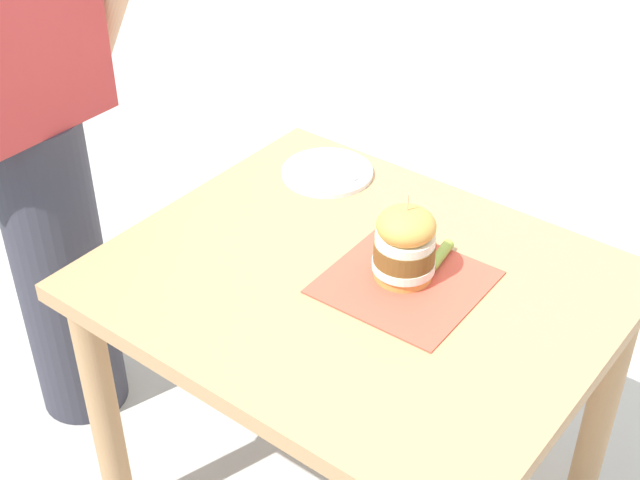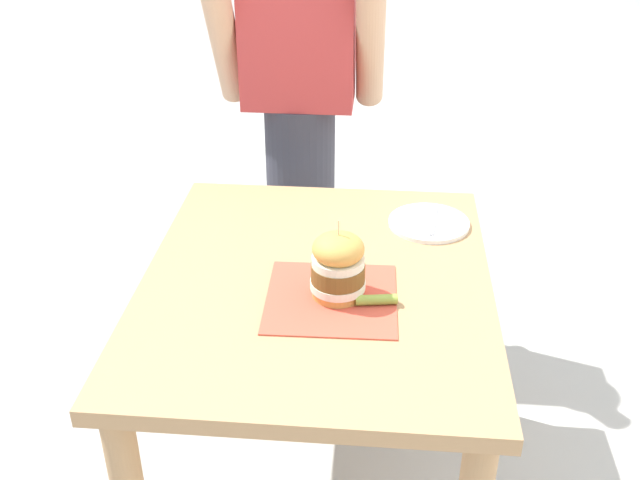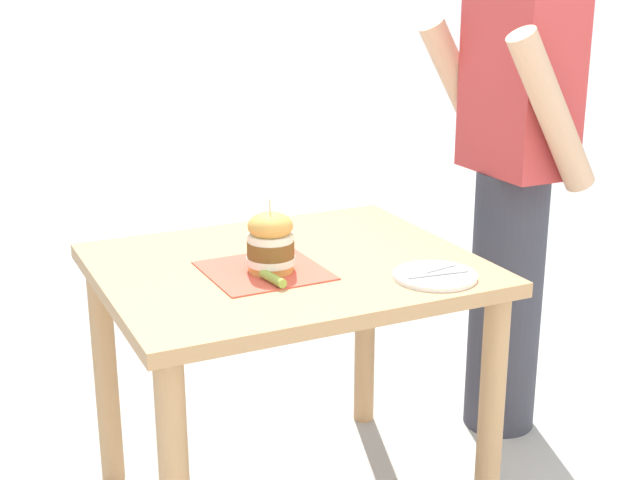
% 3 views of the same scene
% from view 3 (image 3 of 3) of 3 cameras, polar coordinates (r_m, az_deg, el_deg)
% --- Properties ---
extents(patio_table, '(0.84, 1.01, 0.76)m').
position_cam_3_polar(patio_table, '(2.48, -2.09, -4.31)').
color(patio_table, tan).
rests_on(patio_table, ground).
extents(serving_paper, '(0.31, 0.31, 0.00)m').
position_cam_3_polar(serving_paper, '(2.36, -3.60, -1.97)').
color(serving_paper, '#D64C38').
rests_on(serving_paper, patio_table).
extents(sandwich, '(0.13, 0.13, 0.20)m').
position_cam_3_polar(sandwich, '(2.33, -3.18, -0.12)').
color(sandwich, gold).
rests_on(sandwich, serving_paper).
extents(pickle_spear, '(0.10, 0.04, 0.02)m').
position_cam_3_polar(pickle_spear, '(2.26, -3.03, -2.49)').
color(pickle_spear, '#8EA83D').
rests_on(pickle_spear, serving_paper).
extents(side_plate_with_forks, '(0.22, 0.22, 0.02)m').
position_cam_3_polar(side_plate_with_forks, '(2.33, 7.37, -2.27)').
color(side_plate_with_forks, white).
rests_on(side_plate_with_forks, patio_table).
extents(diner_across_table, '(0.55, 0.35, 1.69)m').
position_cam_3_polar(diner_across_table, '(2.93, 12.24, 4.01)').
color(diner_across_table, '#33333D').
rests_on(diner_across_table, ground).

